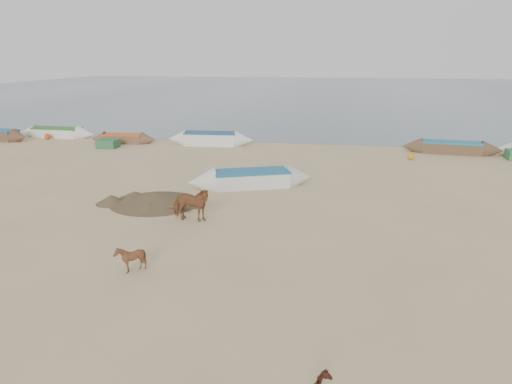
% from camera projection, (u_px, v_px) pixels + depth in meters
% --- Properties ---
extents(ground, '(140.00, 140.00, 0.00)m').
position_uv_depth(ground, '(236.00, 250.00, 17.29)').
color(ground, tan).
rests_on(ground, ground).
extents(sea, '(160.00, 160.00, 0.00)m').
position_uv_depth(sea, '(329.00, 91.00, 95.12)').
color(sea, slate).
rests_on(sea, ground).
extents(cow_adult, '(1.74, 0.91, 1.41)m').
position_uv_depth(cow_adult, '(191.00, 204.00, 20.13)').
color(cow_adult, brown).
rests_on(cow_adult, ground).
extents(calf_front, '(0.85, 0.76, 0.89)m').
position_uv_depth(calf_front, '(130.00, 258.00, 15.41)').
color(calf_front, '#55311B').
rests_on(calf_front, ground).
extents(near_canoe, '(6.54, 3.82, 0.86)m').
position_uv_depth(near_canoe, '(251.00, 179.00, 25.50)').
color(near_canoe, silver).
rests_on(near_canoe, ground).
extents(debris_pile, '(4.99, 4.99, 0.52)m').
position_uv_depth(debris_pile, '(156.00, 198.00, 22.68)').
color(debris_pile, brown).
rests_on(debris_pile, ground).
extents(waterline_canoes, '(56.85, 4.26, 0.99)m').
position_uv_depth(waterline_canoes, '(286.00, 141.00, 36.64)').
color(waterline_canoes, brown).
rests_on(waterline_canoes, ground).
extents(beach_clutter, '(41.27, 4.80, 0.64)m').
position_uv_depth(beach_clutter, '(353.00, 147.00, 34.87)').
color(beach_clutter, '#2B613E').
rests_on(beach_clutter, ground).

